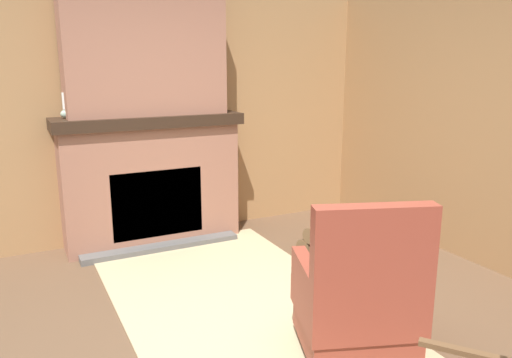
% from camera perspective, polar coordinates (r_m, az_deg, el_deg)
% --- Properties ---
extents(ground_plane, '(14.00, 14.00, 0.00)m').
position_cam_1_polar(ground_plane, '(3.38, -0.49, -19.28)').
color(ground_plane, brown).
extents(wood_panel_wall_left, '(0.06, 5.60, 2.55)m').
position_cam_1_polar(wood_panel_wall_left, '(5.27, -12.85, 7.04)').
color(wood_panel_wall_left, '#9E7247').
rests_on(wood_panel_wall_left, ground).
extents(fireplace_hearth, '(0.63, 1.83, 1.31)m').
position_cam_1_polar(fireplace_hearth, '(5.13, -11.81, -0.17)').
color(fireplace_hearth, '#93604C').
rests_on(fireplace_hearth, ground).
extents(chimney_breast, '(0.37, 1.52, 1.23)m').
position_cam_1_polar(chimney_breast, '(5.01, -12.55, 14.14)').
color(chimney_breast, '#93604C').
rests_on(chimney_breast, fireplace_hearth).
extents(area_rug, '(3.86, 1.72, 0.01)m').
position_cam_1_polar(area_rug, '(3.64, 0.59, -16.64)').
color(area_rug, tan).
rests_on(area_rug, ground).
extents(armchair, '(0.85, 0.88, 1.06)m').
position_cam_1_polar(armchair, '(3.22, 11.60, -13.68)').
color(armchair, brown).
rests_on(armchair, ground).
extents(firewood_stack, '(0.57, 0.51, 0.29)m').
position_cam_1_polar(firewood_stack, '(4.87, 8.26, -7.11)').
color(firewood_stack, brown).
rests_on(firewood_stack, ground).
extents(oil_lamp_vase, '(0.11, 0.11, 0.24)m').
position_cam_1_polar(oil_lamp_vase, '(4.94, -20.87, 7.46)').
color(oil_lamp_vase, '#99B29E').
rests_on(oil_lamp_vase, fireplace_hearth).
extents(storage_case, '(0.16, 0.26, 0.15)m').
position_cam_1_polar(storage_case, '(5.11, -10.52, 8.19)').
color(storage_case, brown).
rests_on(storage_case, fireplace_hearth).
extents(decorative_plate_on_mantel, '(0.07, 0.28, 0.28)m').
position_cam_1_polar(decorative_plate_on_mantel, '(5.05, -13.88, 8.66)').
color(decorative_plate_on_mantel, '#336093').
rests_on(decorative_plate_on_mantel, fireplace_hearth).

